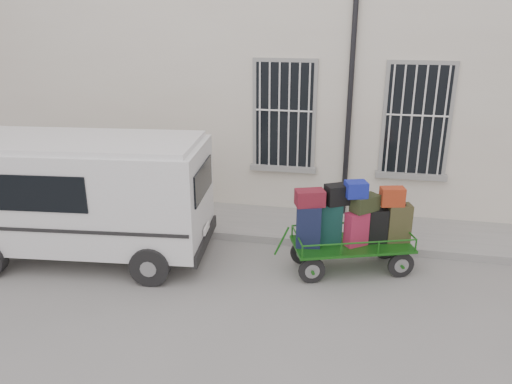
{
  "coord_description": "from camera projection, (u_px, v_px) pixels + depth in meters",
  "views": [
    {
      "loc": [
        1.09,
        -7.44,
        4.27
      ],
      "look_at": [
        -0.61,
        1.0,
        1.2
      ],
      "focal_mm": 35.0,
      "sensor_mm": 36.0,
      "label": 1
    }
  ],
  "objects": [
    {
      "name": "building",
      "position": [
        315.0,
        68.0,
        12.57
      ],
      "size": [
        24.0,
        5.15,
        6.0
      ],
      "color": "beige",
      "rests_on": "ground"
    },
    {
      "name": "ground",
      "position": [
        279.0,
        280.0,
        8.5
      ],
      "size": [
        80.0,
        80.0,
        0.0
      ],
      "primitive_type": "plane",
      "color": "slate",
      "rests_on": "ground"
    },
    {
      "name": "luggage_cart",
      "position": [
        351.0,
        225.0,
        8.54
      ],
      "size": [
        2.4,
        1.52,
        1.66
      ],
      "rotation": [
        0.0,
        0.0,
        0.33
      ],
      "color": "black",
      "rests_on": "ground"
    },
    {
      "name": "sidewalk",
      "position": [
        296.0,
        225.0,
        10.51
      ],
      "size": [
        24.0,
        1.7,
        0.15
      ],
      "primitive_type": "cube",
      "color": "gray",
      "rests_on": "ground"
    },
    {
      "name": "van",
      "position": [
        83.0,
        191.0,
        8.93
      ],
      "size": [
        4.62,
        2.37,
        2.24
      ],
      "rotation": [
        0.0,
        0.0,
        0.1
      ],
      "color": "white",
      "rests_on": "ground"
    }
  ]
}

